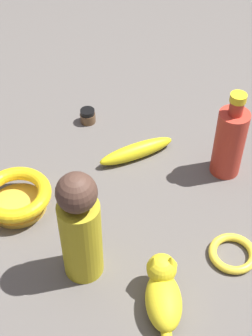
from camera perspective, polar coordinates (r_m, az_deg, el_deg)
The scene contains 8 objects.
ground at distance 1.06m, azimuth 0.00°, elevation -2.62°, with size 2.00×2.00×0.00m, color #5B5651.
bangle at distance 0.97m, azimuth 12.20°, elevation -9.59°, with size 0.09×0.09×0.02m, color yellow.
person_figure_adult at distance 0.85m, azimuth -5.30°, elevation -6.94°, with size 0.08×0.08×0.24m.
banana at distance 1.12m, azimuth 1.21°, elevation 1.97°, with size 0.18×0.04×0.04m, color yellow.
bowl at distance 1.03m, azimuth -12.53°, elevation -3.20°, with size 0.14×0.14×0.05m.
bottle_tall at distance 1.07m, azimuth 11.86°, elevation 3.06°, with size 0.06×0.06×0.21m.
nail_polish_jar at distance 1.22m, azimuth -4.44°, elevation 6.00°, with size 0.04×0.04×0.04m.
cat_figurine at distance 0.87m, azimuth 4.29°, elevation -14.04°, with size 0.10×0.15×0.09m.
Camera 1 is at (0.21, -0.68, 0.79)m, focal length 52.88 mm.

